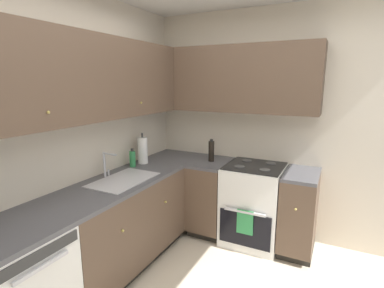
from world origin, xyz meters
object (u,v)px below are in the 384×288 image
paper_towel_roll (143,150)px  oil_bottle (211,151)px  oven_range (254,203)px  soap_bottle (132,159)px

paper_towel_roll → oil_bottle: bearing=-56.7°
oven_range → paper_towel_roll: 1.39m
oven_range → oil_bottle: (-0.02, 0.52, 0.56)m
oven_range → soap_bottle: (-0.61, 1.20, 0.52)m
paper_towel_roll → oil_bottle: size_ratio=1.37×
oven_range → paper_towel_roll: (-0.45, 1.18, 0.58)m
oven_range → paper_towel_roll: size_ratio=2.88×
soap_bottle → paper_towel_roll: (0.16, -0.02, 0.06)m
soap_bottle → paper_towel_roll: bearing=-7.1°
paper_towel_roll → oil_bottle: paper_towel_roll is taller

